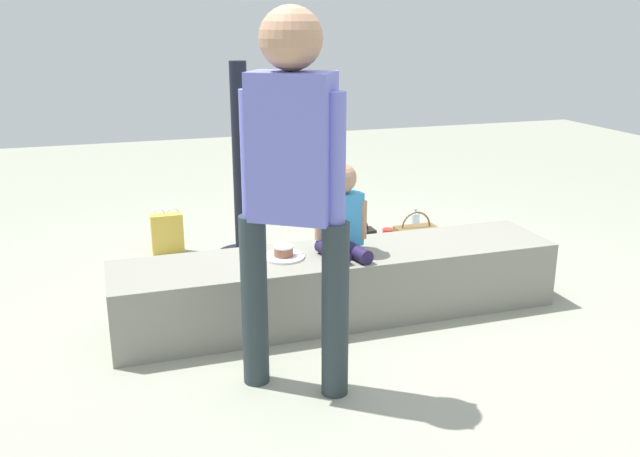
{
  "coord_description": "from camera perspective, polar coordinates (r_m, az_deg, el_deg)",
  "views": [
    {
      "loc": [
        -1.16,
        -3.23,
        1.55
      ],
      "look_at": [
        -0.21,
        -0.32,
        0.61
      ],
      "focal_mm": 38.18,
      "sensor_mm": 36.0,
      "label": 1
    }
  ],
  "objects": [
    {
      "name": "ground_plane",
      "position": [
        3.77,
        1.57,
        -7.2
      ],
      "size": [
        12.0,
        12.0,
        0.0
      ],
      "primitive_type": "plane",
      "color": "gray"
    },
    {
      "name": "concrete_ledge",
      "position": [
        3.7,
        1.59,
        -4.66
      ],
      "size": [
        2.4,
        0.5,
        0.36
      ],
      "primitive_type": "cube",
      "color": "gray",
      "rests_on": "ground_plane"
    },
    {
      "name": "child_seated",
      "position": [
        3.57,
        1.8,
        1.2
      ],
      "size": [
        0.28,
        0.34,
        0.48
      ],
      "color": "#251A40",
      "rests_on": "concrete_ledge"
    },
    {
      "name": "adult_standing",
      "position": [
        2.73,
        -2.32,
        4.76
      ],
      "size": [
        0.41,
        0.35,
        1.61
      ],
      "color": "#283338",
      "rests_on": "ground_plane"
    },
    {
      "name": "cake_plate",
      "position": [
        3.55,
        -3.07,
        -2.15
      ],
      "size": [
        0.22,
        0.22,
        0.07
      ],
      "color": "white",
      "rests_on": "concrete_ledge"
    },
    {
      "name": "gift_bag",
      "position": [
        4.79,
        -12.68,
        -0.4
      ],
      "size": [
        0.21,
        0.09,
        0.32
      ],
      "color": "gold",
      "rests_on": "ground_plane"
    },
    {
      "name": "railing_post",
      "position": [
        4.52,
        -6.58,
        3.67
      ],
      "size": [
        0.36,
        0.36,
        1.3
      ],
      "color": "black",
      "rests_on": "ground_plane"
    },
    {
      "name": "water_bottle_near_gift",
      "position": [
        4.86,
        0.88,
        -0.26
      ],
      "size": [
        0.08,
        0.08,
        0.21
      ],
      "color": "silver",
      "rests_on": "ground_plane"
    },
    {
      "name": "water_bottle_far_side",
      "position": [
        5.2,
        7.96,
        0.62
      ],
      "size": [
        0.07,
        0.07,
        0.19
      ],
      "color": "silver",
      "rests_on": "ground_plane"
    },
    {
      "name": "party_cup_red",
      "position": [
        4.98,
        5.72,
        -0.54
      ],
      "size": [
        0.08,
        0.08,
        0.09
      ],
      "primitive_type": "cylinder",
      "color": "red",
      "rests_on": "ground_plane"
    },
    {
      "name": "cake_box_white",
      "position": [
        4.14,
        -2.46,
        -3.8
      ],
      "size": [
        0.3,
        0.28,
        0.15
      ],
      "primitive_type": "cube",
      "rotation": [
        0.0,
        0.0,
        0.03
      ],
      "color": "white",
      "rests_on": "ground_plane"
    },
    {
      "name": "handbag_black_leather",
      "position": [
        4.57,
        2.73,
        -1.27
      ],
      "size": [
        0.3,
        0.11,
        0.32
      ],
      "color": "black",
      "rests_on": "ground_plane"
    },
    {
      "name": "handbag_brown_canvas",
      "position": [
        4.75,
        8.0,
        -0.84
      ],
      "size": [
        0.29,
        0.13,
        0.29
      ],
      "color": "brown",
      "rests_on": "ground_plane"
    }
  ]
}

